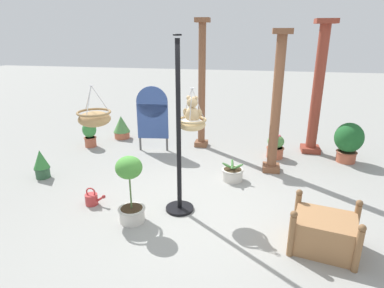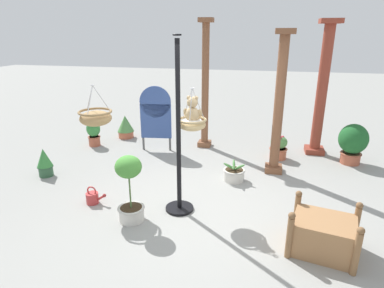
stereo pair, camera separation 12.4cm
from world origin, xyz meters
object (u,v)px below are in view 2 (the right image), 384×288
object	(u,v)px
wooden_planter_box	(323,234)
potted_plant_bushy_green	(279,147)
watering_can	(93,197)
hanging_basket_with_teddy	(192,124)
teddy_bear	(193,112)
potted_plant_conical_shrub	(45,162)
potted_plant_tall_leafy	(234,174)
potted_plant_flowering_red	(353,142)
greenhouse_pillar_left	(279,107)
greenhouse_pillar_right	(322,92)
potted_plant_trailing_ivy	(94,132)
hanging_basket_left_high	(96,117)
potted_plant_fern_front	(126,127)
greenhouse_pillar_far_back	(205,88)
display_pole_central	(179,160)
potted_plant_small_succulent	(130,187)
display_sign_board	(156,113)

from	to	relation	value
wooden_planter_box	potted_plant_bushy_green	distance (m)	3.23
watering_can	hanging_basket_with_teddy	bearing A→B (deg)	13.22
hanging_basket_with_teddy	wooden_planter_box	size ratio (longest dim) A/B	0.69
teddy_bear	potted_plant_conical_shrub	world-z (taller)	teddy_bear
potted_plant_tall_leafy	potted_plant_flowering_red	bearing A→B (deg)	31.05
teddy_bear	watering_can	distance (m)	2.16
greenhouse_pillar_left	potted_plant_flowering_red	size ratio (longest dim) A/B	3.16
greenhouse_pillar_right	potted_plant_trailing_ivy	bearing A→B (deg)	-172.69
hanging_basket_left_high	potted_plant_fern_front	world-z (taller)	hanging_basket_left_high
hanging_basket_with_teddy	greenhouse_pillar_right	xyz separation A→B (m)	(2.25, 2.92, 0.06)
greenhouse_pillar_right	greenhouse_pillar_far_back	distance (m)	2.57
potted_plant_fern_front	potted_plant_tall_leafy	world-z (taller)	potted_plant_fern_front
display_pole_central	potted_plant_small_succulent	world-z (taller)	display_pole_central
teddy_bear	potted_plant_flowering_red	size ratio (longest dim) A/B	0.49
potted_plant_fern_front	potted_plant_flowering_red	distance (m)	5.43
hanging_basket_with_teddy	potted_plant_small_succulent	world-z (taller)	hanging_basket_with_teddy
display_pole_central	teddy_bear	size ratio (longest dim) A/B	6.23
hanging_basket_left_high	potted_plant_fern_front	bearing A→B (deg)	106.89
potted_plant_trailing_ivy	potted_plant_tall_leafy	bearing A→B (deg)	-19.33
hanging_basket_with_teddy	display_pole_central	bearing A→B (deg)	-120.96
teddy_bear	wooden_planter_box	xyz separation A→B (m)	(1.88, -0.87, -1.28)
teddy_bear	potted_plant_bushy_green	bearing A→B (deg)	58.75
greenhouse_pillar_left	potted_plant_trailing_ivy	xyz separation A→B (m)	(-4.28, 0.65, -0.97)
greenhouse_pillar_right	potted_plant_bushy_green	distance (m)	1.53
display_pole_central	potted_plant_trailing_ivy	world-z (taller)	display_pole_central
potted_plant_tall_leafy	potted_plant_conical_shrub	size ratio (longest dim) A/B	0.78
greenhouse_pillar_right	hanging_basket_left_high	bearing A→B (deg)	-141.06
display_pole_central	potted_plant_trailing_ivy	size ratio (longest dim) A/B	4.01
potted_plant_tall_leafy	potted_plant_conical_shrub	xyz separation A→B (m)	(-3.59, -0.59, 0.14)
greenhouse_pillar_left	potted_plant_small_succulent	distance (m)	3.20
wooden_planter_box	display_sign_board	size ratio (longest dim) A/B	0.62
potted_plant_small_succulent	potted_plant_conical_shrub	xyz separation A→B (m)	(-2.24, 1.12, -0.26)
hanging_basket_with_teddy	potted_plant_trailing_ivy	xyz separation A→B (m)	(-2.97, 2.25, -1.01)
hanging_basket_with_teddy	potted_plant_fern_front	size ratio (longest dim) A/B	1.08
potted_plant_bushy_green	potted_plant_conical_shrub	xyz separation A→B (m)	(-4.42, -1.94, 0.02)
potted_plant_flowering_red	potted_plant_trailing_ivy	xyz separation A→B (m)	(-5.88, -0.16, -0.14)
teddy_bear	potted_plant_small_succulent	size ratio (longest dim) A/B	0.41
display_pole_central	wooden_planter_box	xyz separation A→B (m)	(2.03, -0.60, -0.59)
hanging_basket_left_high	potted_plant_small_succulent	bearing A→B (deg)	-37.30
greenhouse_pillar_far_back	watering_can	world-z (taller)	greenhouse_pillar_far_back
greenhouse_pillar_right	potted_plant_fern_front	bearing A→B (deg)	178.69
display_pole_central	watering_can	bearing A→B (deg)	-175.16
display_sign_board	potted_plant_trailing_ivy	bearing A→B (deg)	-178.58
potted_plant_trailing_ivy	display_sign_board	size ratio (longest dim) A/B	0.43
hanging_basket_with_teddy	greenhouse_pillar_far_back	bearing A→B (deg)	96.58
potted_plant_fern_front	potted_plant_conical_shrub	xyz separation A→B (m)	(-0.53, -2.62, -0.02)
potted_plant_trailing_ivy	watering_can	world-z (taller)	potted_plant_trailing_ivy
greenhouse_pillar_far_back	wooden_planter_box	world-z (taller)	greenhouse_pillar_far_back
display_pole_central	potted_plant_trailing_ivy	xyz separation A→B (m)	(-2.82, 2.50, -0.50)
hanging_basket_left_high	display_pole_central	bearing A→B (deg)	-5.02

